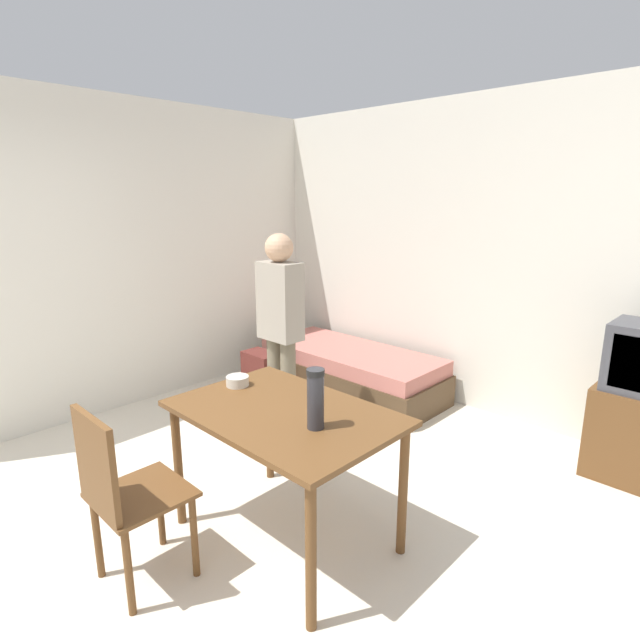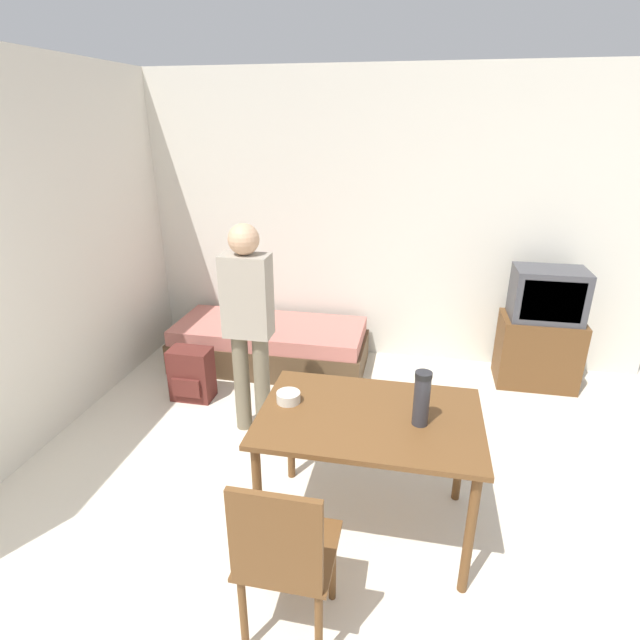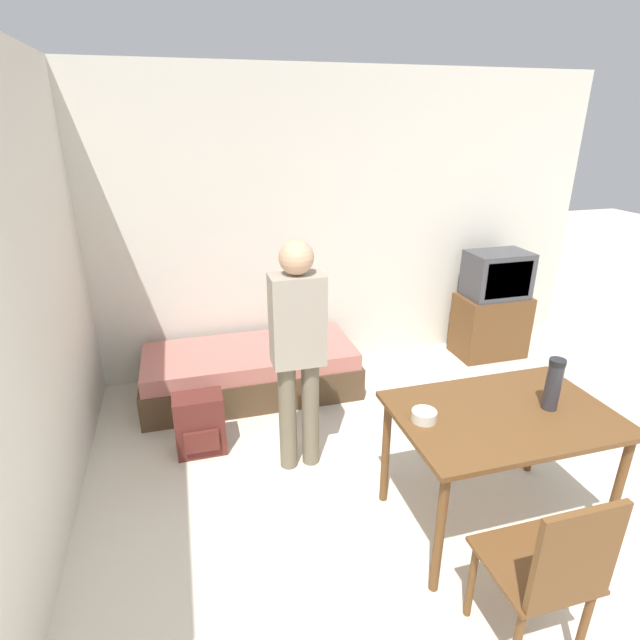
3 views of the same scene
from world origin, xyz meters
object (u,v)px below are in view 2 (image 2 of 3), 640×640
daybed (270,345)px  dining_table (369,429)px  mate_bowl (288,397)px  backpack (192,374)px  wooden_chair (283,555)px  thermos_flask (422,396)px  person_standing (248,317)px  tv (541,331)px

daybed → dining_table: dining_table is taller
mate_bowl → backpack: 1.71m
wooden_chair → thermos_flask: bearing=54.1°
thermos_flask → person_standing: bearing=144.8°
person_standing → thermos_flask: bearing=-35.2°
daybed → tv: bearing=3.1°
tv → wooden_chair: size_ratio=1.15×
tv → dining_table: size_ratio=0.90×
person_standing → wooden_chair: bearing=-66.9°
thermos_flask → mate_bowl: size_ratio=2.25×
dining_table → daybed: bearing=121.2°
tv → thermos_flask: 2.36m
person_standing → mate_bowl: (0.50, -0.79, -0.13)m
wooden_chair → backpack: size_ratio=2.04×
tv → backpack: 3.08m
wooden_chair → person_standing: (-0.69, 1.62, 0.40)m
tv → backpack: (-2.94, -0.87, -0.28)m
person_standing → thermos_flask: (1.24, -0.87, 0.00)m
mate_bowl → dining_table: bearing=-5.6°
thermos_flask → mate_bowl: (-0.73, 0.08, -0.14)m
daybed → tv: 2.49m
dining_table → mate_bowl: bearing=174.4°
wooden_chair → thermos_flask: 1.01m
person_standing → backpack: 1.02m
daybed → backpack: bearing=-122.8°
tv → backpack: size_ratio=2.35×
backpack → wooden_chair: bearing=-55.3°
mate_bowl → daybed: bearing=110.3°
tv → wooden_chair: tv is taller
daybed → wooden_chair: bearing=-72.0°
dining_table → person_standing: bearing=139.1°
tv → dining_table: 2.43m
wooden_chair → daybed: bearing=108.0°
dining_table → person_standing: size_ratio=0.75×
tv → person_standing: size_ratio=0.67×
tv → person_standing: (-2.28, -1.20, 0.42)m
wooden_chair → backpack: bearing=124.7°
backpack → dining_table: bearing=-35.6°
thermos_flask → backpack: 2.35m
daybed → backpack: size_ratio=4.00×
mate_bowl → wooden_chair: bearing=-77.2°
tv → wooden_chair: (-1.59, -2.82, 0.02)m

